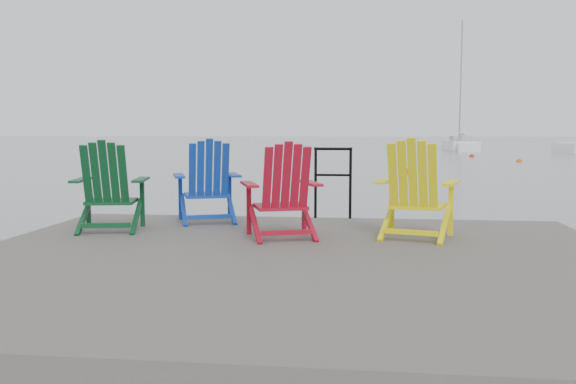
# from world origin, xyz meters

# --- Properties ---
(ground) EXTENTS (400.00, 400.00, 0.00)m
(ground) POSITION_xyz_m (0.00, 0.00, 0.00)
(ground) COLOR slate
(ground) RESTS_ON ground
(dock) EXTENTS (6.00, 5.00, 1.40)m
(dock) POSITION_xyz_m (0.00, 0.00, 0.35)
(dock) COLOR #2A2725
(dock) RESTS_ON ground
(handrail) EXTENTS (0.48, 0.04, 0.90)m
(handrail) POSITION_xyz_m (0.25, 2.45, 1.04)
(handrail) COLOR black
(handrail) RESTS_ON dock
(chair_green) EXTENTS (0.88, 0.83, 0.98)m
(chair_green) POSITION_xyz_m (-2.15, 1.15, 0.99)
(chair_green) COLOR #0A381C
(chair_green) RESTS_ON dock
(chair_blue) EXTENTS (0.94, 0.90, 0.98)m
(chair_blue) POSITION_xyz_m (-1.24, 1.92, 1.00)
(chair_blue) COLOR #0E3297
(chair_blue) RESTS_ON dock
(chair_red) EXTENTS (0.92, 0.88, 0.97)m
(chair_red) POSITION_xyz_m (-0.19, 0.92, 0.99)
(chair_red) COLOR maroon
(chair_red) RESTS_ON dock
(chair_yellow) EXTENTS (0.93, 0.88, 1.00)m
(chair_yellow) POSITION_xyz_m (1.16, 1.07, 1.01)
(chair_yellow) COLOR yellow
(chair_yellow) RESTS_ON dock
(sailboat_near) EXTENTS (2.23, 8.11, 11.20)m
(sailboat_near) POSITION_xyz_m (8.87, 47.70, 0.36)
(sailboat_near) COLOR white
(sailboat_near) RESTS_ON ground
(buoy_a) EXTENTS (0.35, 0.35, 0.35)m
(buoy_a) POSITION_xyz_m (2.48, 18.94, 0.00)
(buoy_a) COLOR red
(buoy_a) RESTS_ON ground
(buoy_b) EXTENTS (0.39, 0.39, 0.39)m
(buoy_b) POSITION_xyz_m (-4.86, 30.98, 0.00)
(buoy_b) COLOR red
(buoy_b) RESTS_ON ground
(buoy_c) EXTENTS (0.32, 0.32, 0.32)m
(buoy_c) POSITION_xyz_m (8.94, 28.29, 0.00)
(buoy_c) COLOR #D7500C
(buoy_c) RESTS_ON ground
(buoy_d) EXTENTS (0.34, 0.34, 0.34)m
(buoy_d) POSITION_xyz_m (7.62, 34.77, 0.00)
(buoy_d) COLOR red
(buoy_d) RESTS_ON ground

